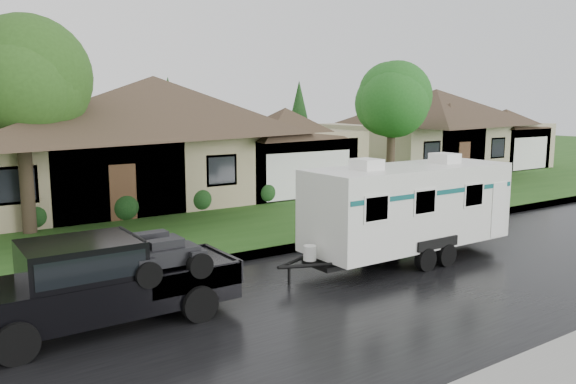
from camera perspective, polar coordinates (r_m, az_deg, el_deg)
The scene contains 11 objects.
ground at distance 14.57m, azimuth -0.27°, elevation -8.84°, with size 140.00×140.00×0.00m, color #234D18.
road at distance 13.05m, azimuth 4.73°, elevation -11.01°, with size 140.00×8.00×0.01m, color black.
curb at distance 16.39m, azimuth -4.69°, elevation -6.58°, with size 140.00×0.50×0.15m, color gray.
lawn at distance 27.97m, azimuth -17.69°, elevation -0.50°, with size 140.00×26.00×0.15m, color #234D18.
house_main at distance 27.28m, azimuth -12.69°, elevation 6.90°, with size 19.44×10.80×6.90m.
house_neighbor at distance 39.63m, azimuth 15.16°, elevation 6.98°, with size 15.12×9.72×6.45m.
tree_left_green at distance 20.48m, azimuth -25.60°, elevation 9.54°, with size 4.20×4.20×6.95m.
tree_right_green at distance 29.03m, azimuth 10.54°, elevation 9.11°, with size 3.89×3.89×6.44m.
shrub_row at distance 23.29m, azimuth -8.99°, elevation -0.57°, with size 13.60×1.00×1.00m.
pickup_truck at distance 11.95m, azimuth -18.95°, elevation -8.47°, with size 5.44×2.07×1.81m.
travel_trailer at distance 16.34m, azimuth 12.15°, elevation -1.32°, with size 6.71×2.36×3.01m.
Camera 1 is at (-7.74, -11.52, 4.44)m, focal length 35.00 mm.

